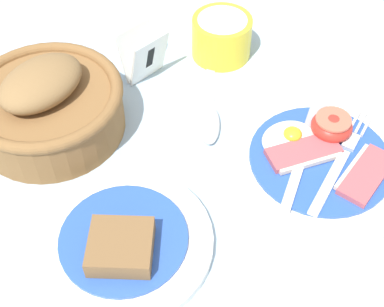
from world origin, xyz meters
name	(u,v)px	position (x,y,z in m)	size (l,w,h in m)	color
ground_plane	(259,212)	(0.00, 0.00, 0.00)	(3.00, 3.00, 0.00)	#A3BCD1
breakfast_plate	(320,158)	(0.11, 0.01, 0.01)	(0.24, 0.24, 0.04)	silver
bread_plate	(124,242)	(-0.15, 0.05, 0.01)	(0.20, 0.20, 0.04)	silver
sugar_cup	(222,36)	(0.14, 0.25, 0.03)	(0.09, 0.09, 0.06)	yellow
bread_basket	(47,105)	(-0.14, 0.26, 0.04)	(0.20, 0.20, 0.10)	brown
number_card	(144,55)	(0.02, 0.28, 0.04)	(0.07, 0.05, 0.07)	white
teaspoon_by_saucer	(210,110)	(0.05, 0.16, 0.01)	(0.13, 0.17, 0.01)	silver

